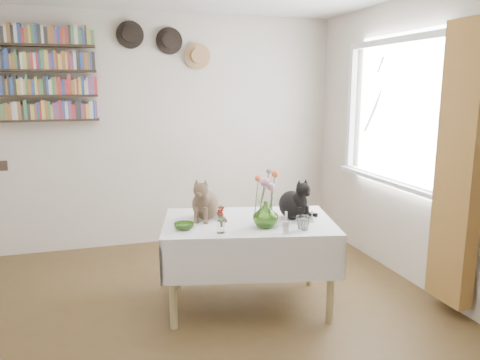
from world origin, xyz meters
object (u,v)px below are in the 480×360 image
object	(u,v)px
bookshelf_unit	(43,75)
flower_vase	(266,214)
dining_table	(248,242)
tabby_cat	(205,197)
black_cat	(292,197)

from	to	relation	value
bookshelf_unit	flower_vase	bearing A→B (deg)	-49.53
dining_table	bookshelf_unit	distance (m)	2.66
tabby_cat	bookshelf_unit	xyz separation A→B (m)	(-1.25, 1.54, 0.97)
dining_table	flower_vase	bearing A→B (deg)	-71.78
tabby_cat	dining_table	bearing A→B (deg)	-0.24
dining_table	bookshelf_unit	xyz separation A→B (m)	(-1.56, 1.70, 1.31)
black_cat	tabby_cat	bearing A→B (deg)	146.29
tabby_cat	black_cat	world-z (taller)	tabby_cat
dining_table	flower_vase	distance (m)	0.34
black_cat	flower_vase	bearing A→B (deg)	-166.49
dining_table	tabby_cat	distance (m)	0.49
tabby_cat	flower_vase	distance (m)	0.53
dining_table	bookshelf_unit	world-z (taller)	bookshelf_unit
flower_vase	bookshelf_unit	size ratio (longest dim) A/B	0.20
flower_vase	bookshelf_unit	bearing A→B (deg)	130.47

